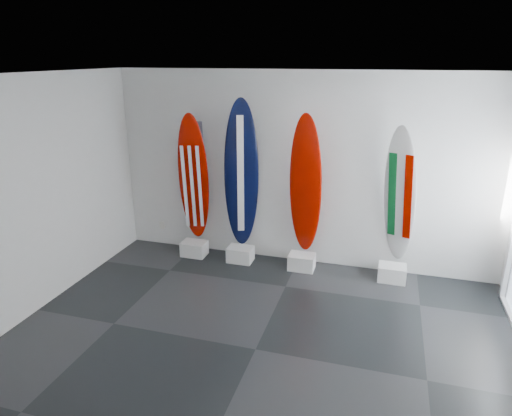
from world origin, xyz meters
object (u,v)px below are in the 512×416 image
(surfboard_navy, at_px, (241,175))
(surfboard_swiss, at_px, (306,186))
(surfboard_usa, at_px, (194,179))
(surfboard_italy, at_px, (400,197))

(surfboard_navy, distance_m, surfboard_swiss, 1.02)
(surfboard_usa, relative_size, surfboard_navy, 0.91)
(surfboard_navy, distance_m, surfboard_italy, 2.38)
(surfboard_usa, bearing_deg, surfboard_navy, -11.55)
(surfboard_italy, bearing_deg, surfboard_usa, -158.33)
(surfboard_usa, bearing_deg, surfboard_swiss, -11.55)
(surfboard_swiss, xyz_separation_m, surfboard_italy, (1.36, 0.00, -0.05))
(surfboard_navy, relative_size, surfboard_italy, 1.12)
(surfboard_navy, bearing_deg, surfboard_swiss, -18.84)
(surfboard_usa, height_order, surfboard_italy, surfboard_usa)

